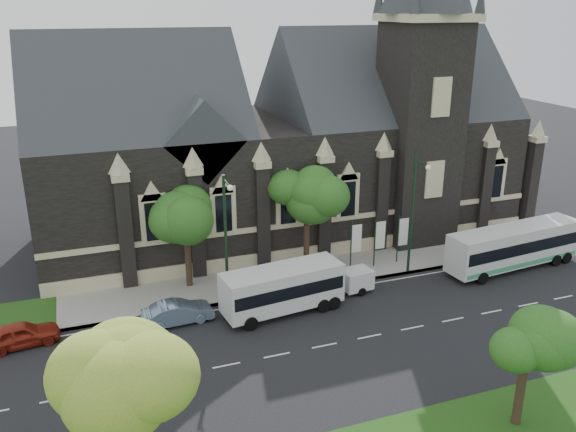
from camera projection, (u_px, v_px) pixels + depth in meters
name	position (u px, v px, depth m)	size (l,w,h in m)	color
ground	(324.00, 346.00, 35.32)	(160.00, 160.00, 0.00)	black
sidewalk	(273.00, 279.00, 43.70)	(80.00, 5.00, 0.15)	#9C978E
museum	(294.00, 140.00, 50.84)	(40.00, 17.70, 29.90)	black
tree_park_near	(126.00, 375.00, 21.60)	(4.42, 4.42, 8.56)	black
tree_park_east	(529.00, 337.00, 27.50)	(3.40, 3.40, 6.28)	black
tree_walk_right	(309.00, 196.00, 43.87)	(4.08, 4.08, 7.80)	black
tree_walk_left	(188.00, 210.00, 40.99)	(3.91, 3.91, 7.64)	black
street_lamp_near	(414.00, 209.00, 43.10)	(0.36, 1.88, 9.00)	black
street_lamp_mid	(226.00, 233.00, 38.58)	(0.36, 1.88, 9.00)	black
banner_flag_left	(355.00, 241.00, 44.51)	(0.90, 0.10, 4.00)	black
banner_flag_center	(378.00, 238.00, 45.15)	(0.90, 0.10, 4.00)	black
banner_flag_right	(401.00, 235.00, 45.79)	(0.90, 0.10, 4.00)	black
tour_coach	(514.00, 246.00, 45.15)	(11.57, 3.57, 3.32)	silver
shuttle_bus	(283.00, 287.00, 38.66)	(8.24, 3.58, 3.09)	silver
box_trailer	(356.00, 279.00, 41.73)	(3.12, 1.84, 1.63)	silver
sedan	(178.00, 312.00, 37.63)	(1.55, 4.45, 1.47)	#6F83A0
car_far_red	(21.00, 334.00, 35.11)	(1.75, 4.34, 1.48)	maroon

